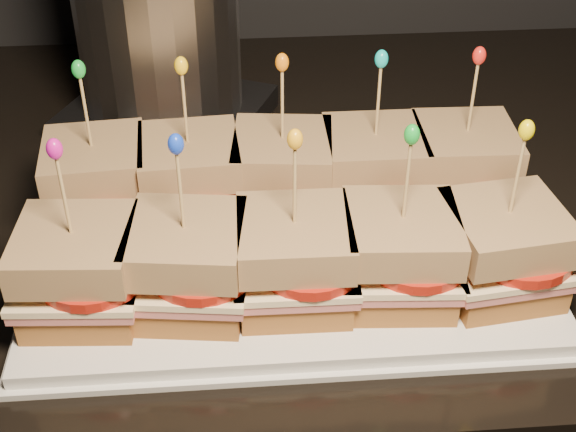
{
  "coord_description": "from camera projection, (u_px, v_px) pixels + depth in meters",
  "views": [
    {
      "loc": [
        0.01,
        0.92,
        1.33
      ],
      "look_at": [
        0.05,
        1.49,
        0.91
      ],
      "focal_mm": 50.0,
      "sensor_mm": 36.0,
      "label": 1
    }
  ],
  "objects": [
    {
      "name": "cabinet",
      "position": [
        372.0,
        430.0,
        1.14
      ],
      "size": [
        2.14,
        0.68,
        0.83
      ],
      "primitive_type": "cube",
      "color": "black",
      "rests_on": "ground"
    },
    {
      "name": "granite_slab",
      "position": [
        396.0,
        177.0,
        0.88
      ],
      "size": [
        2.18,
        0.72,
        0.03
      ],
      "primitive_type": "cube",
      "color": "black",
      "rests_on": "cabinet"
    },
    {
      "name": "platter",
      "position": [
        288.0,
        257.0,
        0.73
      ],
      "size": [
        0.45,
        0.28,
        0.02
      ],
      "primitive_type": "cube",
      "color": "white",
      "rests_on": "granite_slab"
    },
    {
      "name": "platter_rim",
      "position": [
        288.0,
        262.0,
        0.74
      ],
      "size": [
        0.46,
        0.29,
        0.01
      ],
      "primitive_type": "cube",
      "color": "white",
      "rests_on": "granite_slab"
    },
    {
      "name": "sandwich_0_bread_bot",
      "position": [
        101.0,
        205.0,
        0.76
      ],
      "size": [
        0.1,
        0.1,
        0.02
      ],
      "primitive_type": "cube",
      "rotation": [
        0.0,
        0.0,
        0.08
      ],
      "color": "brown",
      "rests_on": "platter"
    },
    {
      "name": "sandwich_0_ham",
      "position": [
        99.0,
        191.0,
        0.75
      ],
      "size": [
        0.1,
        0.1,
        0.01
      ],
      "primitive_type": "cube",
      "rotation": [
        0.0,
        0.0,
        0.08
      ],
      "color": "#B65A55",
      "rests_on": "sandwich_0_bread_bot"
    },
    {
      "name": "sandwich_0_cheese",
      "position": [
        98.0,
        185.0,
        0.75
      ],
      "size": [
        0.11,
        0.1,
        0.01
      ],
      "primitive_type": "cube",
      "rotation": [
        0.0,
        0.0,
        0.08
      ],
      "color": "#FFE6AF",
      "rests_on": "sandwich_0_ham"
    },
    {
      "name": "sandwich_0_tomato",
      "position": [
        109.0,
        181.0,
        0.74
      ],
      "size": [
        0.09,
        0.09,
        0.01
      ],
      "primitive_type": "cylinder",
      "color": "red",
      "rests_on": "sandwich_0_cheese"
    },
    {
      "name": "sandwich_0_bread_top",
      "position": [
        94.0,
        160.0,
        0.73
      ],
      "size": [
        0.1,
        0.1,
        0.03
      ],
      "primitive_type": "cube",
      "rotation": [
        0.0,
        0.0,
        0.08
      ],
      "color": "#623314",
      "rests_on": "sandwich_0_tomato"
    },
    {
      "name": "sandwich_0_pick",
      "position": [
        86.0,
        116.0,
        0.7
      ],
      "size": [
        0.0,
        0.0,
        0.09
      ],
      "primitive_type": "cylinder",
      "color": "tan",
      "rests_on": "sandwich_0_bread_top"
    },
    {
      "name": "sandwich_0_frill",
      "position": [
        79.0,
        69.0,
        0.68
      ],
      "size": [
        0.01,
        0.01,
        0.02
      ],
      "primitive_type": "ellipsoid",
      "color": "green",
      "rests_on": "sandwich_0_pick"
    },
    {
      "name": "sandwich_1_bread_bot",
      "position": [
        193.0,
        201.0,
        0.77
      ],
      "size": [
        0.09,
        0.09,
        0.02
      ],
      "primitive_type": "cube",
      "rotation": [
        0.0,
        0.0,
        0.06
      ],
      "color": "brown",
      "rests_on": "platter"
    },
    {
      "name": "sandwich_1_ham",
      "position": [
        191.0,
        187.0,
        0.76
      ],
      "size": [
        0.1,
        0.1,
        0.01
      ],
      "primitive_type": "cube",
      "rotation": [
        0.0,
        0.0,
        0.06
      ],
      "color": "#B65A55",
      "rests_on": "sandwich_1_bread_bot"
    },
    {
      "name": "sandwich_1_cheese",
      "position": [
        191.0,
        181.0,
        0.75
      ],
      "size": [
        0.11,
        0.1,
        0.01
      ],
      "primitive_type": "cube",
      "rotation": [
        0.0,
        0.0,
        0.06
      ],
      "color": "#FFE6AF",
      "rests_on": "sandwich_1_ham"
    },
    {
      "name": "sandwich_1_tomato",
      "position": [
        203.0,
        177.0,
        0.74
      ],
      "size": [
        0.09,
        0.09,
        0.01
      ],
      "primitive_type": "cylinder",
      "color": "red",
      "rests_on": "sandwich_1_cheese"
    },
    {
      "name": "sandwich_1_bread_top",
      "position": [
        189.0,
        156.0,
        0.74
      ],
      "size": [
        0.1,
        0.1,
        0.03
      ],
      "primitive_type": "cube",
      "rotation": [
        0.0,
        0.0,
        0.06
      ],
      "color": "#623314",
      "rests_on": "sandwich_1_tomato"
    },
    {
      "name": "sandwich_1_pick",
      "position": [
        185.0,
        112.0,
        0.71
      ],
      "size": [
        0.0,
        0.0,
        0.09
      ],
      "primitive_type": "cylinder",
      "color": "tan",
      "rests_on": "sandwich_1_bread_top"
    },
    {
      "name": "sandwich_1_frill",
      "position": [
        181.0,
        66.0,
        0.68
      ],
      "size": [
        0.01,
        0.01,
        0.02
      ],
      "primitive_type": "ellipsoid",
      "color": "yellow",
      "rests_on": "sandwich_1_pick"
    },
    {
      "name": "sandwich_2_bread_bot",
      "position": [
        283.0,
        197.0,
        0.77
      ],
      "size": [
        0.1,
        0.1,
        0.02
      ],
      "primitive_type": "cube",
      "rotation": [
        0.0,
        0.0,
        -0.11
      ],
      "color": "brown",
      "rests_on": "platter"
    },
    {
      "name": "sandwich_2_ham",
      "position": [
        283.0,
        183.0,
        0.76
      ],
      "size": [
        0.11,
        0.1,
        0.01
      ],
      "primitive_type": "cube",
      "rotation": [
        0.0,
        0.0,
        -0.11
      ],
      "color": "#B65A55",
      "rests_on": "sandwich_2_bread_bot"
    },
    {
      "name": "sandwich_2_cheese",
      "position": [
        283.0,
        177.0,
        0.76
      ],
      "size": [
        0.11,
        0.11,
        0.01
      ],
      "primitive_type": "cube",
      "rotation": [
        0.0,
        0.0,
        -0.11
      ],
      "color": "#FFE6AF",
      "rests_on": "sandwich_2_ham"
    },
    {
      "name": "sandwich_2_tomato",
      "position": [
        296.0,
        173.0,
        0.75
      ],
      "size": [
        0.09,
        0.09,
        0.01
      ],
      "primitive_type": "cylinder",
      "color": "red",
      "rests_on": "sandwich_2_cheese"
    },
    {
      "name": "sandwich_2_bread_top",
      "position": [
        283.0,
        152.0,
        0.74
      ],
      "size": [
        0.1,
        0.1,
        0.03
      ],
      "primitive_type": "cube",
      "rotation": [
        0.0,
        0.0,
        -0.11
      ],
      "color": "#623314",
      "rests_on": "sandwich_2_tomato"
    },
    {
      "name": "sandwich_2_pick",
      "position": [
        282.0,
        109.0,
        0.72
      ],
      "size": [
        0.0,
        0.0,
        0.09
      ],
      "primitive_type": "cylinder",
      "color": "tan",
      "rests_on": "sandwich_2_bread_top"
    },
    {
      "name": "sandwich_2_frill",
      "position": [
        282.0,
        62.0,
        0.69
      ],
      "size": [
        0.01,
        0.01,
        0.02
      ],
      "primitive_type": "ellipsoid",
      "color": "orange",
      "rests_on": "sandwich_2_pick"
    },
    {
      "name": "sandwich_3_bread_bot",
      "position": [
        371.0,
        193.0,
        0.78
      ],
      "size": [
        0.09,
        0.09,
        0.02
      ],
      "primitive_type": "cube",
      "rotation": [
        0.0,
        0.0,
        -0.0
      ],
      "color": "brown",
      "rests_on": "platter"
    },
    {
      "name": "sandwich_3_ham",
      "position": [
        373.0,
        179.0,
        0.77
      ],
      "size": [
        0.1,
        0.09,
        0.01
      ],
      "primitive_type": "cube",
      "rotation": [
        0.0,
        0.0,
        -0.0
      ],
      "color": "#B65A55",
      "rests_on": "sandwich_3_bread_bot"
    },
    {
      "name": "sandwich_3_cheese",
      "position": [
        373.0,
        173.0,
        0.76
      ],
      "size": [
        0.1,
        0.1,
        0.01
      ],
      "primitive_type": "cube",
      "rotation": [
        0.0,
        0.0,
        -0.0
      ],
      "color": "#FFE6AF",
      "rests_on": "sandwich_3_ham"
    },
    {
      "name": "sandwich_3_tomato",
      "position": [
        387.0,
        169.0,
        0.75
      ],
      "size": [
        0.09,
        0.09,
        0.01
      ],
      "primitive_type": "cylinder",
      "color": "red",
      "rests_on": "sandwich_3_cheese"
    },
    {
      "name": "sandwich_3_bread_top",
      "position": [
        375.0,
        148.0,
        0.75
      ],
      "size": [
        0.09,
        0.09,
        0.03
      ],
      "primitive_type": "cube",
      "rotation": [
        0.0,
        0.0,
        -0.0
      ],
      "color": "#623314",
      "rests_on": "sandwich_3_tomato"
    },
    {
      "name": "sandwich_3_pick",
      "position": [
        378.0,
        105.0,
        0.72
      ],
      "size": [
        0.0,
        0.0,
        0.09
      ],
      "primitive_type": "cylinder",
      "color": "tan",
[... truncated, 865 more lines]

